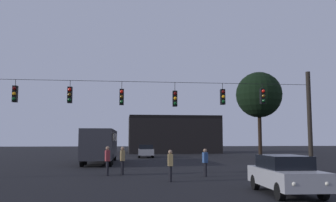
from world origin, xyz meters
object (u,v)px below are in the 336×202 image
Objects in this scene: city_bus at (101,143)px; tree_left_silhouette at (259,95)px; car_near_right at (285,174)px; pedestrian_crossing_center at (170,164)px; pedestrian_crossing_left at (205,161)px; pedestrian_crossing_right at (122,159)px; car_far_left at (146,151)px; pedestrian_near_bus at (107,159)px.

tree_left_silhouette is at bearing 21.87° from city_bus.
car_near_right is 0.44× the size of tree_left_silhouette.
pedestrian_crossing_center is 26.84m from tree_left_silhouette.
car_near_right is at bearing -108.94° from tree_left_silhouette.
pedestrian_crossing_left is at bearing -62.12° from city_bus.
city_bus reaches higher than pedestrian_crossing_right.
car_far_left is at bearing 97.03° from car_near_right.
pedestrian_near_bus is 0.17× the size of tree_left_silhouette.
car_far_left is 23.10m from pedestrian_crossing_left.
city_bus is 6.36× the size of pedestrian_near_bus.
pedestrian_crossing_right is 0.98× the size of pedestrian_near_bus.
pedestrian_crossing_center reaches higher than car_near_right.
tree_left_silhouette reaches higher than car_near_right.
pedestrian_crossing_right is 1.02m from pedestrian_near_bus.
car_near_right is 2.73× the size of pedestrian_crossing_left.
car_near_right is 10.97m from pedestrian_crossing_right.
pedestrian_crossing_right is at bearing 125.95° from car_near_right.
pedestrian_crossing_center is (-2.36, -2.40, 0.00)m from pedestrian_crossing_left.
city_bus is 15.93m from pedestrian_crossing_center.
pedestrian_crossing_center is (-3.99, 4.80, 0.11)m from car_near_right.
city_bus is 21.80m from car_near_right.
pedestrian_near_bus is at bearing -99.38° from car_far_left.
pedestrian_crossing_right is (-2.71, -21.33, 0.17)m from car_far_left.
city_bus reaches higher than car_near_right.
pedestrian_crossing_right is at bearing -97.25° from car_far_left.
tree_left_silhouette is (16.66, 18.83, 6.34)m from pedestrian_near_bus.
car_near_right is 1.00× the size of car_far_left.
pedestrian_crossing_center is at bearing -58.99° from pedestrian_crossing_right.
city_bus is 6.83× the size of pedestrian_crossing_center.
pedestrian_crossing_left is 23.70m from tree_left_silhouette.
car_far_left is 21.50m from pedestrian_crossing_right.
pedestrian_crossing_left is (-1.63, 7.20, 0.11)m from car_near_right.
pedestrian_crossing_left is at bearing -11.65° from pedestrian_near_bus.
pedestrian_crossing_left is at bearing 102.77° from car_near_right.
car_far_left is 14.91m from tree_left_silhouette.
pedestrian_crossing_center is (-0.26, -25.41, 0.11)m from car_far_left.
pedestrian_crossing_right is 25.00m from tree_left_silhouette.
car_near_right is at bearing -67.19° from city_bus.
pedestrian_crossing_center is 0.95× the size of pedestrian_crossing_right.
tree_left_silhouette is at bearing 71.06° from car_near_right.
tree_left_silhouette reaches higher than pedestrian_crossing_left.
car_far_left is 0.44× the size of tree_left_silhouette.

